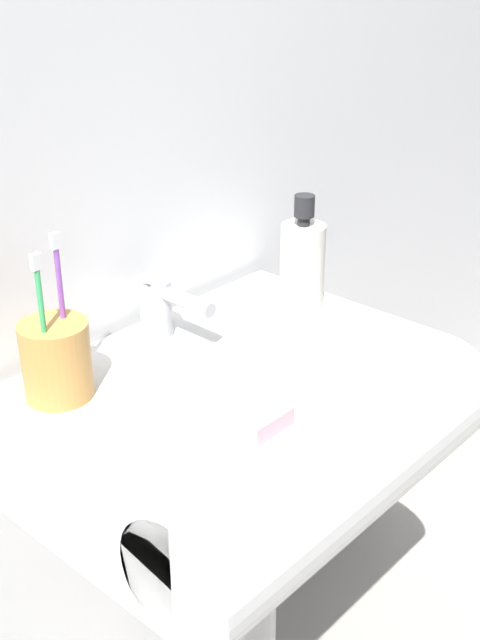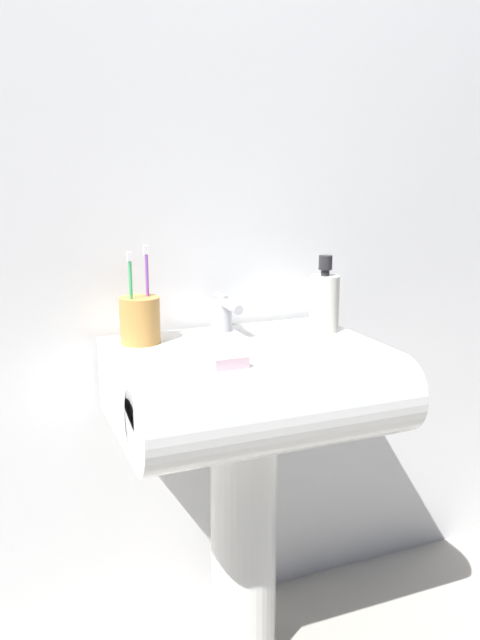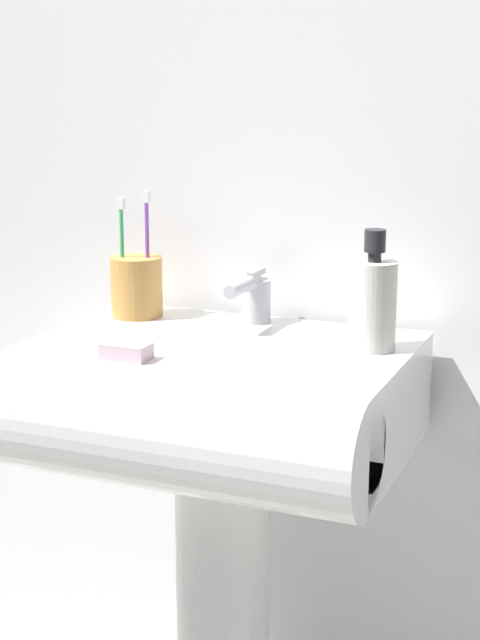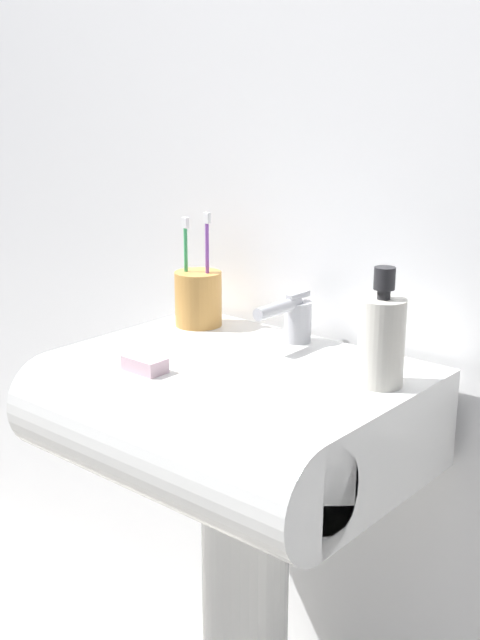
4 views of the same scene
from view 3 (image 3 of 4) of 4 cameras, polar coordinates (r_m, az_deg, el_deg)
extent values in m
cube|color=white|center=(1.70, 2.19, 14.09)|extent=(5.00, 0.05, 2.40)
cylinder|color=white|center=(1.72, -0.97, -16.98)|extent=(0.16, 0.16, 0.62)
cube|color=white|center=(1.55, -1.03, -4.28)|extent=(0.58, 0.38, 0.17)
cylinder|color=white|center=(1.39, -4.20, -6.48)|extent=(0.58, 0.17, 0.17)
cylinder|color=#B7B7BC|center=(1.65, 0.87, 1.12)|extent=(0.05, 0.05, 0.07)
cylinder|color=#B7B7BC|center=(1.59, 0.12, 2.00)|extent=(0.02, 0.11, 0.02)
cube|color=#B7B7BC|center=(1.64, 0.87, 2.78)|extent=(0.01, 0.06, 0.01)
cylinder|color=#D19347|center=(1.70, -6.03, 1.94)|extent=(0.09, 0.09, 0.10)
cylinder|color=#3FB266|center=(1.69, -6.86, 3.56)|extent=(0.01, 0.01, 0.17)
cube|color=white|center=(1.68, -6.95, 6.77)|extent=(0.01, 0.01, 0.02)
cylinder|color=purple|center=(1.68, -5.40, 3.75)|extent=(0.01, 0.01, 0.18)
cube|color=white|center=(1.67, -5.48, 7.16)|extent=(0.01, 0.01, 0.02)
cylinder|color=silver|center=(1.48, 7.74, 0.82)|extent=(0.07, 0.07, 0.13)
cylinder|color=#262628|center=(1.47, 7.83, 3.67)|extent=(0.02, 0.02, 0.01)
cylinder|color=#262628|center=(1.47, 7.86, 4.60)|extent=(0.03, 0.03, 0.03)
cube|color=silver|center=(1.44, -6.63, -1.82)|extent=(0.07, 0.04, 0.02)
camera|label=1|loc=(1.48, -41.69, 16.34)|focal=45.00mm
camera|label=2|loc=(1.11, -61.44, 5.10)|focal=35.00mm
camera|label=4|loc=(0.45, 53.74, 13.35)|focal=45.00mm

